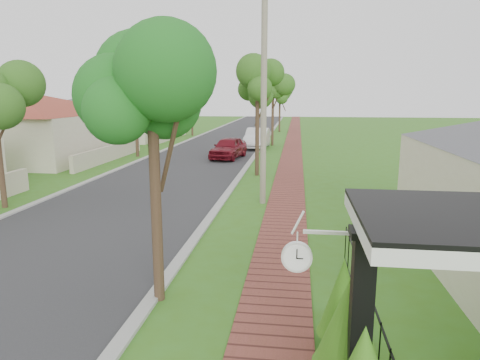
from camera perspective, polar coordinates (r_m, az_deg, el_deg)
The scene contains 15 objects.
ground at distance 8.65m, azimuth -19.26°, elevation -18.91°, with size 160.00×160.00×0.00m, color #3A6C19.
road at distance 27.75m, azimuth -6.25°, elevation 2.37°, with size 7.00×120.00×0.02m, color #28282B.
kerb_right at distance 27.11m, azimuth 1.27°, elevation 2.23°, with size 0.30×120.00×0.10m, color #9E9E99.
kerb_left at distance 28.83m, azimuth -13.31°, elevation 2.47°, with size 0.30×120.00×0.10m, color #9E9E99.
sidewalk at distance 26.95m, azimuth 6.78°, elevation 2.10°, with size 1.50×120.00×0.03m, color brown.
porch_post at distance 6.50m, azimuth 15.75°, elevation -18.10°, with size 0.48×0.48×2.52m.
picket_fence at distance 7.70m, azimuth 17.16°, elevation -18.24°, with size 0.03×8.02×1.00m.
street_trees at distance 34.08m, azimuth -3.41°, elevation 11.72°, with size 10.70×37.65×5.89m.
far_house_red at distance 32.51m, azimuth -27.44°, elevation 6.64°, with size 15.56×15.56×4.60m.
far_house_grey at distance 44.70m, azimuth -17.12°, elevation 8.32°, with size 15.56×15.56×4.60m.
parked_car_red at distance 29.10m, azimuth -1.54°, elevation 4.29°, with size 1.71×4.25×1.45m, color maroon.
parked_car_white at distance 34.82m, azimuth 2.32°, elevation 5.57°, with size 1.70×4.88×1.61m, color white.
near_tree at distance 8.59m, azimuth -11.62°, elevation 9.02°, with size 1.94×1.94×4.98m.
utility_pole at distance 16.66m, azimuth 3.19°, elevation 11.82°, with size 1.20×0.24×8.73m.
station_clock at distance 6.44m, azimuth 7.89°, elevation -9.88°, with size 1.08×0.13×0.65m.
Camera 1 is at (3.61, -6.61, 4.26)m, focal length 32.00 mm.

